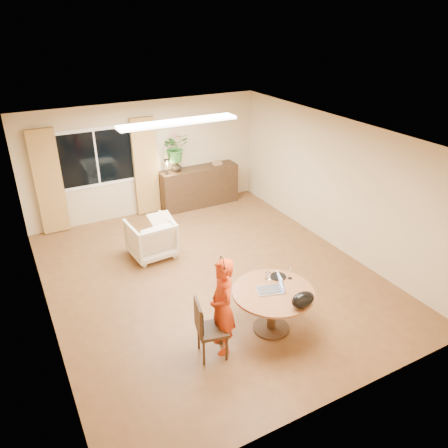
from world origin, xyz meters
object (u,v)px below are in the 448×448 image
at_px(dining_chair, 212,328).
at_px(child, 222,306).
at_px(armchair, 151,238).
at_px(sideboard, 199,187).
at_px(dining_table, 273,299).

height_order(dining_chair, child, child).
bearing_deg(child, dining_chair, -64.24).
relative_size(armchair, sideboard, 0.43).
xyz_separation_m(dining_table, child, (-0.85, -0.02, 0.18)).
distance_m(child, armchair, 2.98).
bearing_deg(sideboard, armchair, -136.24).
xyz_separation_m(dining_table, dining_chair, (-1.03, -0.07, -0.09)).
bearing_deg(dining_chair, armchair, 98.83).
bearing_deg(armchair, child, 85.83).
distance_m(dining_table, dining_chair, 1.04).
relative_size(child, armchair, 1.73).
distance_m(dining_table, armchair, 3.07).
bearing_deg(armchair, dining_chair, 82.35).
distance_m(dining_chair, armchair, 3.02).
distance_m(dining_table, sideboard, 4.85).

